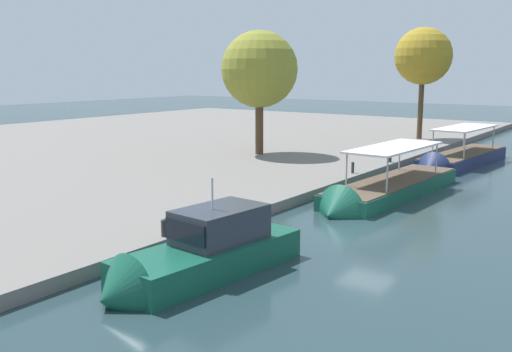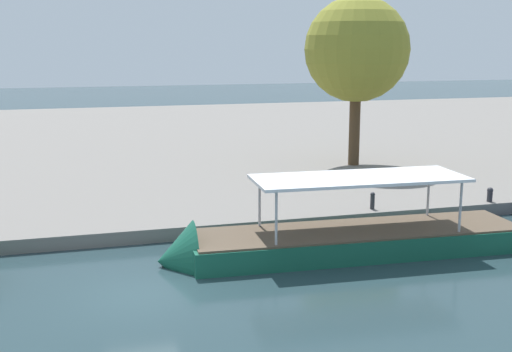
# 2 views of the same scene
# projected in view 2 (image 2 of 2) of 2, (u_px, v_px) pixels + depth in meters

# --- Properties ---
(ground_plane) EXTENTS (220.00, 220.00, 0.00)m
(ground_plane) POSITION_uv_depth(u_px,v_px,m) (142.00, 296.00, 21.70)
(ground_plane) COLOR #23383D
(dock_promenade) EXTENTS (120.00, 55.00, 0.59)m
(dock_promenade) POSITION_uv_depth(u_px,v_px,m) (97.00, 143.00, 52.97)
(dock_promenade) COLOR slate
(dock_promenade) RESTS_ON ground_plane
(tour_boat_2) EXTENTS (14.78, 3.88, 4.33)m
(tour_boat_2) POSITION_uv_depth(u_px,v_px,m) (330.00, 245.00, 25.92)
(tour_boat_2) COLOR #14513D
(tour_boat_2) RESTS_ON ground_plane
(mooring_bollard_1) EXTENTS (0.23, 0.23, 0.81)m
(mooring_bollard_1) POSITION_uv_depth(u_px,v_px,m) (372.00, 200.00, 30.58)
(mooring_bollard_1) COLOR #2D2D33
(mooring_bollard_1) RESTS_ON dock_promenade
(mooring_bollard_2) EXTENTS (0.29, 0.29, 0.71)m
(mooring_bollard_2) POSITION_uv_depth(u_px,v_px,m) (490.00, 194.00, 32.03)
(mooring_bollard_2) COLOR #2D2D33
(mooring_bollard_2) RESTS_ON dock_promenade
(tree_0) EXTENTS (6.50, 6.50, 10.49)m
(tree_0) POSITION_uv_depth(u_px,v_px,m) (357.00, 47.00, 40.53)
(tree_0) COLOR #4C3823
(tree_0) RESTS_ON dock_promenade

